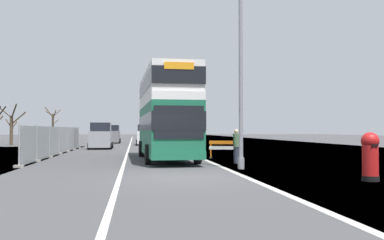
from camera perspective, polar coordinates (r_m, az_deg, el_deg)
The scene contains 12 objects.
ground at distance 15.53m, azimuth 0.79°, elevation -7.81°, with size 140.00×280.00×0.10m.
double_decker_bus at distance 24.32m, azimuth -3.56°, elevation 0.81°, with size 3.03×10.98×4.91m.
lamppost_foreground at distance 18.73m, azimuth 6.58°, elevation 6.80°, with size 0.29×0.70×9.18m.
red_pillar_postbox at distance 15.33m, azimuth 22.86°, elevation -4.27°, with size 0.58×0.58×1.63m.
roadworks_barrier at distance 25.18m, azimuth 4.60°, elevation -3.68°, with size 1.98×0.93×1.06m.
construction_site_fence at distance 30.62m, azimuth -17.46°, elevation -2.71°, with size 0.44×20.60×1.95m.
car_oncoming_near at distance 38.65m, azimuth -12.15°, elevation -2.20°, with size 2.05×3.98×2.33m.
car_receding_mid at distance 47.49m, azimuth -6.31°, elevation -2.08°, with size 2.03×4.07×2.27m.
car_receding_far at distance 54.68m, azimuth -10.68°, elevation -1.95°, with size 2.04×4.13×2.29m.
bare_tree_far_verge_mid at distance 50.90m, azimuth -23.09°, elevation -0.74°, with size 3.14×2.93×4.54m.
bare_tree_far_verge_far at distance 70.32m, azimuth -18.24°, elevation -0.55°, with size 2.54×2.70×5.35m.
pedestrian_at_kerb at distance 21.60m, azimuth 5.98°, elevation -3.53°, with size 0.34×0.34×1.73m.
Camera 1 is at (-1.72, -15.13, 1.71)m, focal length 39.63 mm.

